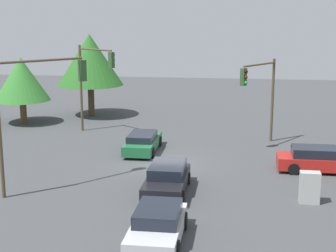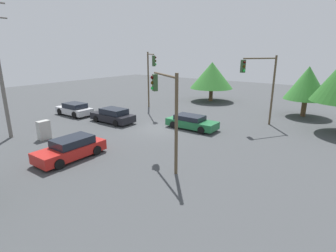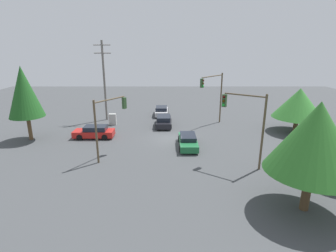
{
  "view_description": "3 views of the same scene",
  "coord_description": "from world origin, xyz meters",
  "px_view_note": "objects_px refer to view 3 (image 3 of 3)",
  "views": [
    {
      "loc": [
        4.15,
        -28.32,
        8.39
      ],
      "look_at": [
        -0.06,
        1.89,
        1.72
      ],
      "focal_mm": 55.0,
      "sensor_mm": 36.0,
      "label": 1
    },
    {
      "loc": [
        17.41,
        13.47,
        6.58
      ],
      "look_at": [
        1.77,
        2.11,
        1.03
      ],
      "focal_mm": 28.0,
      "sensor_mm": 36.0,
      "label": 2
    },
    {
      "loc": [
        0.36,
        26.88,
        9.63
      ],
      "look_at": [
        0.33,
        0.31,
        1.61
      ],
      "focal_mm": 28.0,
      "sensor_mm": 36.0,
      "label": 3
    }
  ],
  "objects_px": {
    "sedan_red": "(94,132)",
    "traffic_signal_aux": "(247,117)",
    "sedan_dark": "(164,121)",
    "traffic_signal_main": "(214,90)",
    "traffic_signal_cross": "(109,116)",
    "sedan_green": "(188,141)",
    "electrical_cabinet": "(113,119)",
    "sedan_silver": "(161,111)"
  },
  "relations": [
    {
      "from": "sedan_red",
      "to": "electrical_cabinet",
      "type": "bearing_deg",
      "value": -11.71
    },
    {
      "from": "traffic_signal_main",
      "to": "traffic_signal_cross",
      "type": "bearing_deg",
      "value": -4.69
    },
    {
      "from": "traffic_signal_cross",
      "to": "traffic_signal_aux",
      "type": "bearing_deg",
      "value": -65.74
    },
    {
      "from": "sedan_silver",
      "to": "electrical_cabinet",
      "type": "bearing_deg",
      "value": -141.22
    },
    {
      "from": "sedan_silver",
      "to": "traffic_signal_cross",
      "type": "distance_m",
      "value": 16.13
    },
    {
      "from": "sedan_green",
      "to": "traffic_signal_main",
      "type": "distance_m",
      "value": 9.36
    },
    {
      "from": "traffic_signal_aux",
      "to": "traffic_signal_cross",
      "type": "bearing_deg",
      "value": 25.23
    },
    {
      "from": "sedan_green",
      "to": "traffic_signal_cross",
      "type": "height_order",
      "value": "traffic_signal_cross"
    },
    {
      "from": "sedan_dark",
      "to": "sedan_red",
      "type": "height_order",
      "value": "sedan_dark"
    },
    {
      "from": "traffic_signal_cross",
      "to": "sedan_red",
      "type": "bearing_deg",
      "value": 62.44
    },
    {
      "from": "sedan_green",
      "to": "traffic_signal_aux",
      "type": "bearing_deg",
      "value": 134.62
    },
    {
      "from": "sedan_dark",
      "to": "traffic_signal_cross",
      "type": "xyz_separation_m",
      "value": [
        4.67,
        9.74,
        3.16
      ]
    },
    {
      "from": "traffic_signal_aux",
      "to": "traffic_signal_main",
      "type": "bearing_deg",
      "value": -52.78
    },
    {
      "from": "sedan_red",
      "to": "electrical_cabinet",
      "type": "height_order",
      "value": "electrical_cabinet"
    },
    {
      "from": "sedan_red",
      "to": "sedan_silver",
      "type": "bearing_deg",
      "value": -35.91
    },
    {
      "from": "sedan_dark",
      "to": "traffic_signal_main",
      "type": "distance_m",
      "value": 7.35
    },
    {
      "from": "traffic_signal_aux",
      "to": "electrical_cabinet",
      "type": "xyz_separation_m",
      "value": [
        13.45,
        -12.12,
        -3.52
      ]
    },
    {
      "from": "sedan_silver",
      "to": "sedan_dark",
      "type": "bearing_deg",
      "value": -85.7
    },
    {
      "from": "sedan_green",
      "to": "traffic_signal_main",
      "type": "height_order",
      "value": "traffic_signal_main"
    },
    {
      "from": "sedan_dark",
      "to": "sedan_green",
      "type": "xyz_separation_m",
      "value": [
        -2.54,
        7.19,
        -0.06
      ]
    },
    {
      "from": "sedan_green",
      "to": "traffic_signal_cross",
      "type": "xyz_separation_m",
      "value": [
        7.21,
        2.55,
        3.22
      ]
    },
    {
      "from": "sedan_green",
      "to": "sedan_silver",
      "type": "relative_size",
      "value": 1.08
    },
    {
      "from": "sedan_dark",
      "to": "traffic_signal_main",
      "type": "xyz_separation_m",
      "value": [
        -6.25,
        -0.46,
        3.84
      ]
    },
    {
      "from": "sedan_red",
      "to": "traffic_signal_aux",
      "type": "bearing_deg",
      "value": -116.21
    },
    {
      "from": "sedan_red",
      "to": "traffic_signal_cross",
      "type": "xyz_separation_m",
      "value": [
        -2.94,
        5.29,
        3.16
      ]
    },
    {
      "from": "sedan_green",
      "to": "electrical_cabinet",
      "type": "distance_m",
      "value": 11.96
    },
    {
      "from": "sedan_dark",
      "to": "sedan_red",
      "type": "bearing_deg",
      "value": -149.69
    },
    {
      "from": "sedan_dark",
      "to": "traffic_signal_aux",
      "type": "height_order",
      "value": "traffic_signal_aux"
    },
    {
      "from": "sedan_red",
      "to": "traffic_signal_main",
      "type": "distance_m",
      "value": 15.21
    },
    {
      "from": "traffic_signal_cross",
      "to": "traffic_signal_main",
      "type": "bearing_deg",
      "value": -13.62
    },
    {
      "from": "sedan_red",
      "to": "traffic_signal_aux",
      "type": "height_order",
      "value": "traffic_signal_aux"
    },
    {
      "from": "sedan_silver",
      "to": "traffic_signal_aux",
      "type": "distance_m",
      "value": 18.91
    },
    {
      "from": "sedan_green",
      "to": "traffic_signal_main",
      "type": "bearing_deg",
      "value": -115.88
    },
    {
      "from": "sedan_silver",
      "to": "sedan_green",
      "type": "bearing_deg",
      "value": -76.9
    },
    {
      "from": "sedan_dark",
      "to": "traffic_signal_cross",
      "type": "relative_size",
      "value": 0.8
    },
    {
      "from": "sedan_green",
      "to": "sedan_red",
      "type": "bearing_deg",
      "value": -15.11
    },
    {
      "from": "traffic_signal_aux",
      "to": "sedan_silver",
      "type": "bearing_deg",
      "value": -32.6
    },
    {
      "from": "traffic_signal_main",
      "to": "traffic_signal_aux",
      "type": "xyz_separation_m",
      "value": [
        -0.62,
        12.05,
        -0.24
      ]
    },
    {
      "from": "traffic_signal_main",
      "to": "traffic_signal_cross",
      "type": "xyz_separation_m",
      "value": [
        10.92,
        10.21,
        -0.68
      ]
    },
    {
      "from": "sedan_silver",
      "to": "electrical_cabinet",
      "type": "xyz_separation_m",
      "value": [
        6.17,
        4.95,
        0.09
      ]
    },
    {
      "from": "sedan_silver",
      "to": "traffic_signal_aux",
      "type": "xyz_separation_m",
      "value": [
        -7.28,
        17.07,
        3.61
      ]
    },
    {
      "from": "traffic_signal_aux",
      "to": "sedan_dark",
      "type": "bearing_deg",
      "value": -25.03
    }
  ]
}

